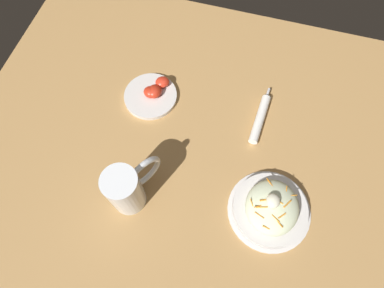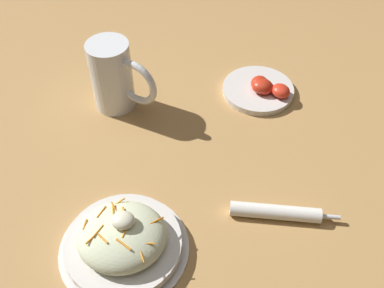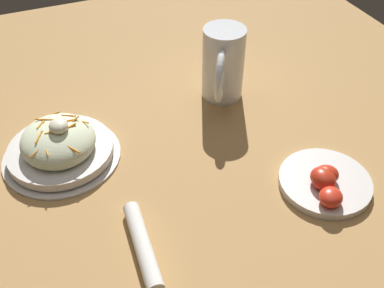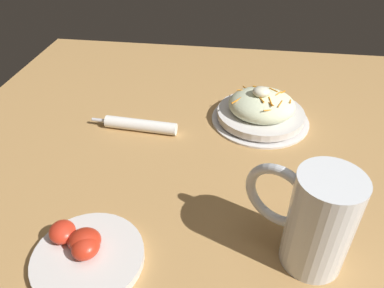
# 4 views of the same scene
# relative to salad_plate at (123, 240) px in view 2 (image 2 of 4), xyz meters

# --- Properties ---
(ground_plane) EXTENTS (1.43, 1.43, 0.00)m
(ground_plane) POSITION_rel_salad_plate_xyz_m (0.01, 0.27, -0.03)
(ground_plane) COLOR #B2844C
(salad_plate) EXTENTS (0.23, 0.23, 0.09)m
(salad_plate) POSITION_rel_salad_plate_xyz_m (0.00, 0.00, 0.00)
(salad_plate) COLOR silver
(salad_plate) RESTS_ON ground_plane
(beer_mug) EXTENTS (0.16, 0.12, 0.17)m
(beer_mug) POSITION_rel_salad_plate_xyz_m (-0.07, 0.39, 0.05)
(beer_mug) COLOR white
(beer_mug) RESTS_ON ground_plane
(napkin_roll) EXTENTS (0.21, 0.04, 0.03)m
(napkin_roll) POSITION_rel_salad_plate_xyz_m (0.28, 0.08, -0.02)
(napkin_roll) COLOR white
(napkin_roll) RESTS_ON ground_plane
(tomato_plate) EXTENTS (0.17, 0.17, 0.05)m
(tomato_plate) POSITION_rel_salad_plate_xyz_m (0.27, 0.44, -0.01)
(tomato_plate) COLOR silver
(tomato_plate) RESTS_ON ground_plane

